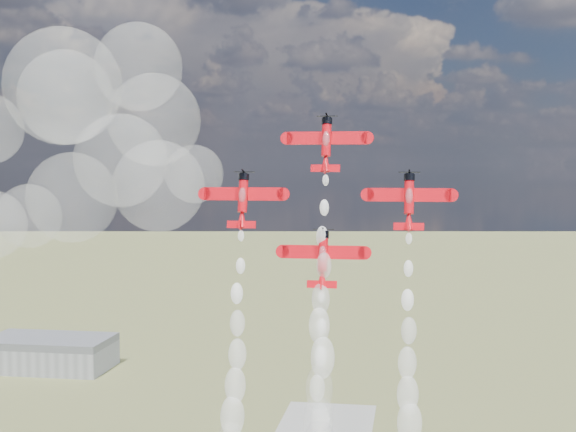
# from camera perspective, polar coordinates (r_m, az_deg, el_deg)

# --- Properties ---
(hangar) EXTENTS (50.00, 28.00, 13.00)m
(hangar) POSITION_cam_1_polar(r_m,az_deg,el_deg) (346.96, -16.62, -9.31)
(hangar) COLOR gray
(hangar) RESTS_ON ground
(plane_lead) EXTENTS (13.27, 4.95, 9.33)m
(plane_lead) POSITION_cam_1_polar(r_m,az_deg,el_deg) (131.76, 2.74, 5.22)
(plane_lead) COLOR red
(plane_lead) RESTS_ON ground
(plane_left) EXTENTS (13.27, 4.95, 9.33)m
(plane_left) POSITION_cam_1_polar(r_m,az_deg,el_deg) (131.79, -3.23, 1.23)
(plane_left) COLOR red
(plane_left) RESTS_ON ground
(plane_right) EXTENTS (13.27, 4.95, 9.33)m
(plane_right) POSITION_cam_1_polar(r_m,az_deg,el_deg) (128.77, 8.60, 1.13)
(plane_right) COLOR red
(plane_right) RESTS_ON ground
(plane_slot) EXTENTS (13.27, 4.95, 9.33)m
(plane_slot) POSITION_cam_1_polar(r_m,az_deg,el_deg) (128.07, 2.49, -2.97)
(plane_slot) COLOR red
(plane_slot) RESTS_ON ground
(smoke_trail_lead) EXTENTS (5.19, 12.78, 44.03)m
(smoke_trail_lead) POSITION_cam_1_polar(r_m,az_deg,el_deg) (127.32, 2.27, -12.38)
(smoke_trail_lead) COLOR white
(smoke_trail_lead) RESTS_ON plane_lead
(drifted_smoke_cloud) EXTENTS (66.68, 36.01, 57.74)m
(drifted_smoke_cloud) POSITION_cam_1_polar(r_m,az_deg,el_deg) (162.04, -15.58, 6.94)
(drifted_smoke_cloud) COLOR white
(drifted_smoke_cloud) RESTS_ON ground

